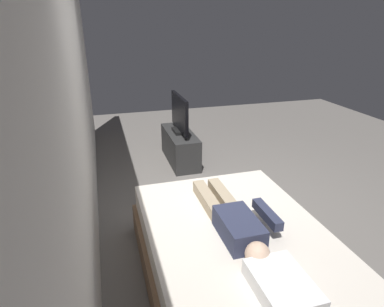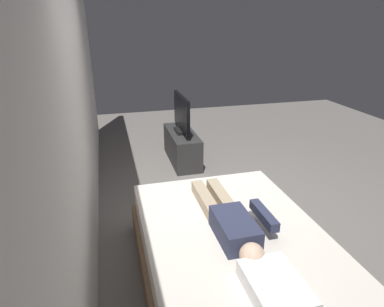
{
  "view_description": "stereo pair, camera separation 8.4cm",
  "coord_description": "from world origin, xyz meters",
  "px_view_note": "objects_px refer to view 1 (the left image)",
  "views": [
    {
      "loc": [
        -3.05,
        1.27,
        2.17
      ],
      "look_at": [
        0.39,
        0.28,
        0.69
      ],
      "focal_mm": 30.44,
      "sensor_mm": 36.0,
      "label": 1
    },
    {
      "loc": [
        -3.07,
        1.18,
        2.17
      ],
      "look_at": [
        0.39,
        0.28,
        0.69
      ],
      "focal_mm": 30.44,
      "sensor_mm": 36.0,
      "label": 2
    }
  ],
  "objects_px": {
    "pillow": "(282,286)",
    "tv_stand": "(180,147)",
    "tv": "(180,115)",
    "person": "(234,219)",
    "bed": "(235,256)",
    "remote": "(268,210)"
  },
  "relations": [
    {
      "from": "pillow",
      "to": "tv_stand",
      "type": "bearing_deg",
      "value": -3.14
    },
    {
      "from": "tv_stand",
      "to": "tv",
      "type": "bearing_deg",
      "value": 0.0
    },
    {
      "from": "pillow",
      "to": "person",
      "type": "height_order",
      "value": "person"
    },
    {
      "from": "person",
      "to": "tv_stand",
      "type": "bearing_deg",
      "value": -4.37
    },
    {
      "from": "bed",
      "to": "tv",
      "type": "distance_m",
      "value": 2.76
    },
    {
      "from": "tv_stand",
      "to": "pillow",
      "type": "bearing_deg",
      "value": 176.86
    },
    {
      "from": "remote",
      "to": "tv_stand",
      "type": "relative_size",
      "value": 0.14
    },
    {
      "from": "remote",
      "to": "tv_stand",
      "type": "xyz_separation_m",
      "value": [
        2.53,
        0.2,
        -0.3
      ]
    },
    {
      "from": "pillow",
      "to": "tv",
      "type": "distance_m",
      "value": 3.43
    },
    {
      "from": "tv_stand",
      "to": "remote",
      "type": "bearing_deg",
      "value": -175.48
    },
    {
      "from": "pillow",
      "to": "remote",
      "type": "relative_size",
      "value": 3.2
    },
    {
      "from": "person",
      "to": "tv",
      "type": "xyz_separation_m",
      "value": [
        2.68,
        -0.2,
        0.16
      ]
    },
    {
      "from": "pillow",
      "to": "remote",
      "type": "bearing_deg",
      "value": -23.41
    },
    {
      "from": "person",
      "to": "tv_stand",
      "type": "distance_m",
      "value": 2.71
    },
    {
      "from": "bed",
      "to": "tv",
      "type": "relative_size",
      "value": 2.35
    },
    {
      "from": "person",
      "to": "pillow",
      "type": "bearing_deg",
      "value": -178.7
    },
    {
      "from": "remote",
      "to": "tv_stand",
      "type": "bearing_deg",
      "value": 4.52
    },
    {
      "from": "bed",
      "to": "tv_stand",
      "type": "distance_m",
      "value": 2.71
    },
    {
      "from": "bed",
      "to": "tv_stand",
      "type": "xyz_separation_m",
      "value": [
        2.71,
        -0.19,
        -0.01
      ]
    },
    {
      "from": "bed",
      "to": "pillow",
      "type": "xyz_separation_m",
      "value": [
        -0.72,
        -0.0,
        0.34
      ]
    },
    {
      "from": "bed",
      "to": "person",
      "type": "height_order",
      "value": "person"
    },
    {
      "from": "remote",
      "to": "tv",
      "type": "height_order",
      "value": "tv"
    }
  ]
}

